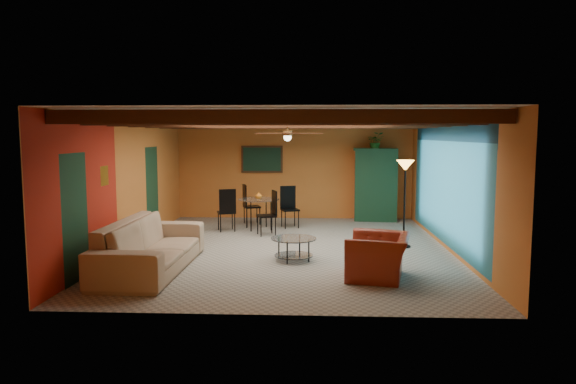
{
  "coord_description": "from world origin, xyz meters",
  "views": [
    {
      "loc": [
        0.5,
        -10.61,
        2.34
      ],
      "look_at": [
        0.0,
        0.2,
        1.15
      ],
      "focal_mm": 32.84,
      "sensor_mm": 36.0,
      "label": 1
    }
  ],
  "objects_px": {
    "sofa": "(151,245)",
    "dining_table": "(259,208)",
    "armchair": "(378,256)",
    "vase": "(259,183)",
    "coffee_table": "(294,249)",
    "potted_plant": "(376,141)",
    "floor_lamp": "(404,204)",
    "armoire": "(375,186)"
  },
  "relations": [
    {
      "from": "armchair",
      "to": "armoire",
      "type": "distance_m",
      "value": 5.91
    },
    {
      "from": "armoire",
      "to": "vase",
      "type": "distance_m",
      "value": 3.38
    },
    {
      "from": "sofa",
      "to": "coffee_table",
      "type": "bearing_deg",
      "value": -70.57
    },
    {
      "from": "sofa",
      "to": "dining_table",
      "type": "xyz_separation_m",
      "value": [
        1.45,
        4.01,
        0.09
      ]
    },
    {
      "from": "sofa",
      "to": "dining_table",
      "type": "bearing_deg",
      "value": -18.94
    },
    {
      "from": "armoire",
      "to": "sofa",
      "type": "bearing_deg",
      "value": -123.52
    },
    {
      "from": "potted_plant",
      "to": "vase",
      "type": "distance_m",
      "value": 3.52
    },
    {
      "from": "sofa",
      "to": "floor_lamp",
      "type": "distance_m",
      "value": 5.14
    },
    {
      "from": "coffee_table",
      "to": "dining_table",
      "type": "distance_m",
      "value": 3.36
    },
    {
      "from": "floor_lamp",
      "to": "dining_table",
      "type": "bearing_deg",
      "value": 149.16
    },
    {
      "from": "sofa",
      "to": "vase",
      "type": "xyz_separation_m",
      "value": [
        1.45,
        4.01,
        0.7
      ]
    },
    {
      "from": "sofa",
      "to": "floor_lamp",
      "type": "height_order",
      "value": "floor_lamp"
    },
    {
      "from": "floor_lamp",
      "to": "potted_plant",
      "type": "xyz_separation_m",
      "value": [
        -0.21,
        3.43,
        1.24
      ]
    },
    {
      "from": "dining_table",
      "to": "floor_lamp",
      "type": "bearing_deg",
      "value": -30.84
    },
    {
      "from": "sofa",
      "to": "armoire",
      "type": "distance_m",
      "value": 7.12
    },
    {
      "from": "armoire",
      "to": "potted_plant",
      "type": "bearing_deg",
      "value": 0.0
    },
    {
      "from": "floor_lamp",
      "to": "sofa",
      "type": "bearing_deg",
      "value": -155.93
    },
    {
      "from": "potted_plant",
      "to": "vase",
      "type": "xyz_separation_m",
      "value": [
        -3.02,
        -1.5,
        -1.01
      ]
    },
    {
      "from": "dining_table",
      "to": "floor_lamp",
      "type": "distance_m",
      "value": 3.78
    },
    {
      "from": "coffee_table",
      "to": "vase",
      "type": "height_order",
      "value": "vase"
    },
    {
      "from": "armoire",
      "to": "floor_lamp",
      "type": "xyz_separation_m",
      "value": [
        0.21,
        -3.43,
        -0.04
      ]
    },
    {
      "from": "coffee_table",
      "to": "armoire",
      "type": "height_order",
      "value": "armoire"
    },
    {
      "from": "sofa",
      "to": "armoire",
      "type": "relative_size",
      "value": 1.58
    },
    {
      "from": "sofa",
      "to": "armchair",
      "type": "distance_m",
      "value": 3.87
    },
    {
      "from": "dining_table",
      "to": "potted_plant",
      "type": "distance_m",
      "value": 3.74
    },
    {
      "from": "armchair",
      "to": "dining_table",
      "type": "bearing_deg",
      "value": -138.78
    },
    {
      "from": "armchair",
      "to": "vase",
      "type": "distance_m",
      "value": 5.02
    },
    {
      "from": "armchair",
      "to": "vase",
      "type": "relative_size",
      "value": 6.24
    },
    {
      "from": "armchair",
      "to": "coffee_table",
      "type": "distance_m",
      "value": 1.83
    },
    {
      "from": "vase",
      "to": "dining_table",
      "type": "bearing_deg",
      "value": 0.0
    },
    {
      "from": "potted_plant",
      "to": "sofa",
      "type": "bearing_deg",
      "value": -129.01
    },
    {
      "from": "floor_lamp",
      "to": "coffee_table",
      "type": "bearing_deg",
      "value": -150.4
    },
    {
      "from": "sofa",
      "to": "dining_table",
      "type": "relative_size",
      "value": 1.49
    },
    {
      "from": "dining_table",
      "to": "vase",
      "type": "height_order",
      "value": "vase"
    },
    {
      "from": "vase",
      "to": "armchair",
      "type": "bearing_deg",
      "value": -61.03
    },
    {
      "from": "armchair",
      "to": "floor_lamp",
      "type": "distance_m",
      "value": 2.61
    },
    {
      "from": "sofa",
      "to": "potted_plant",
      "type": "bearing_deg",
      "value": -38.07
    },
    {
      "from": "armchair",
      "to": "sofa",
      "type": "bearing_deg",
      "value": -82.59
    },
    {
      "from": "coffee_table",
      "to": "potted_plant",
      "type": "xyz_separation_m",
      "value": [
        2.04,
        4.7,
        1.93
      ]
    },
    {
      "from": "floor_lamp",
      "to": "armoire",
      "type": "bearing_deg",
      "value": 93.47
    },
    {
      "from": "dining_table",
      "to": "armchair",
      "type": "bearing_deg",
      "value": -61.03
    },
    {
      "from": "coffee_table",
      "to": "sofa",
      "type": "bearing_deg",
      "value": -161.51
    }
  ]
}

